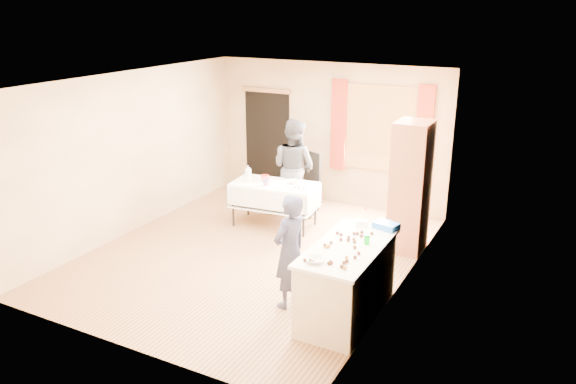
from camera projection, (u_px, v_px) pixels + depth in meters
The scene contains 29 objects.
floor at pixel (254, 254), 8.48m from camera, with size 4.50×5.50×0.02m, color #9E7047.
ceiling at pixel (250, 79), 7.65m from camera, with size 4.50×5.50×0.02m, color white.
wall_back at pixel (329, 134), 10.38m from camera, with size 4.50×0.02×2.60m, color tan.
wall_front at pixel (114, 238), 5.74m from camera, with size 4.50×0.02×2.60m, color tan.
wall_left at pixel (132, 153), 9.05m from camera, with size 0.02×5.50×2.60m, color tan.
wall_right at pixel (406, 194), 7.07m from camera, with size 0.02×5.50×2.60m, color tan.
window_frame at pixel (381, 129), 9.85m from camera, with size 1.32×0.06×1.52m, color olive.
window_pane at pixel (380, 129), 9.84m from camera, with size 1.20×0.02×1.40m, color white.
curtain_left at pixel (338, 125), 10.15m from camera, with size 0.28×0.06×1.65m, color maroon.
curtain_right at pixel (424, 134), 9.47m from camera, with size 0.28×0.06×1.65m, color maroon.
doorway at pixel (267, 142), 11.02m from camera, with size 0.95×0.04×2.00m, color black.
door_lintel at pixel (266, 90), 10.67m from camera, with size 1.05×0.06×0.08m, color olive.
cabinet at pixel (410, 188), 8.32m from camera, with size 0.50×0.60×1.99m, color brown.
counter at pixel (347, 281), 6.67m from camera, with size 0.76×1.60×0.91m.
party_table at pixel (274, 200), 9.42m from camera, with size 1.49×0.87×0.75m.
chair at pixel (305, 193), 10.17m from camera, with size 0.58×0.58×1.07m.
girl at pixel (290, 251), 6.81m from camera, with size 0.47×0.60×1.45m, color #272843.
woman at pixel (294, 167), 9.81m from camera, with size 0.95×0.81×1.72m, color black.
soda_can at pixel (367, 239), 6.55m from camera, with size 0.07×0.07×0.12m, color #029413.
mixing_bowl at pixel (315, 260), 6.10m from camera, with size 0.27×0.27×0.05m, color white.
foam_block at pixel (362, 223), 7.09m from camera, with size 0.15×0.10×0.08m, color white.
blue_basket at pixel (386, 226), 7.01m from camera, with size 0.30×0.20×0.08m, color blue.
pitcher at pixel (248, 176), 9.36m from camera, with size 0.11×0.11×0.22m, color silver.
cup_red at pixel (265, 178), 9.41m from camera, with size 0.17×0.17×0.11m, color red.
cup_rainbow at pixel (266, 182), 9.19m from camera, with size 0.15×0.15×0.12m, color red.
small_bowl at pixel (294, 182), 9.31m from camera, with size 0.21×0.21×0.06m, color white.
pastry_tray at pixel (300, 189), 9.02m from camera, with size 0.28×0.20×0.02m, color white.
bottle at pixel (248, 171), 9.68m from camera, with size 0.11×0.11×0.19m, color white.
cake_balls at pixel (342, 247), 6.42m from camera, with size 0.50×1.09×0.04m.
Camera 1 is at (4.03, -6.63, 3.58)m, focal length 35.00 mm.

